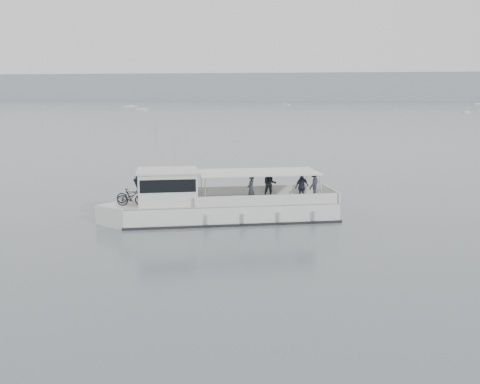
# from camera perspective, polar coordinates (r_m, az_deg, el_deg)

# --- Properties ---
(ground) EXTENTS (1400.00, 1400.00, 0.00)m
(ground) POSITION_cam_1_polar(r_m,az_deg,el_deg) (30.97, 9.80, -2.71)
(ground) COLOR #505A5E
(ground) RESTS_ON ground
(headland) EXTENTS (1400.00, 90.00, 28.00)m
(headland) POSITION_cam_1_polar(r_m,az_deg,el_deg) (590.21, 8.72, 10.97)
(headland) COLOR #939EA8
(headland) RESTS_ON ground
(tour_boat) EXTENTS (13.20, 6.53, 5.57)m
(tour_boat) POSITION_cam_1_polar(r_m,az_deg,el_deg) (29.68, -3.17, -1.33)
(tour_boat) COLOR white
(tour_boat) RESTS_ON ground
(moored_fleet) EXTENTS (414.16, 329.26, 9.18)m
(moored_fleet) POSITION_cam_1_polar(r_m,az_deg,el_deg) (232.89, 6.19, 8.73)
(moored_fleet) COLOR white
(moored_fleet) RESTS_ON ground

